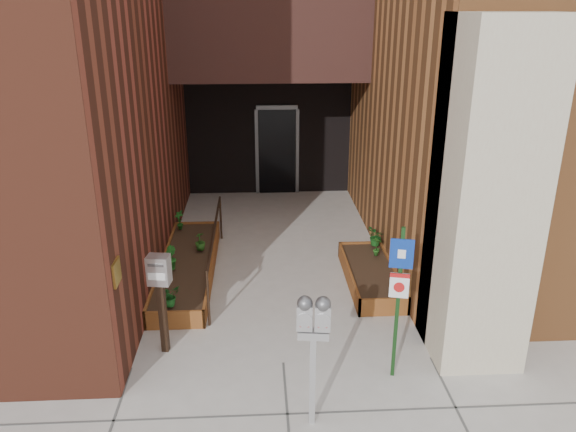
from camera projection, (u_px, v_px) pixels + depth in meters
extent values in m
plane|color=#9E9991|center=(283.00, 363.00, 7.47)|extent=(80.00, 80.00, 0.00)
cube|color=tan|center=(485.00, 199.00, 7.01)|extent=(1.10, 1.20, 4.40)
cube|color=black|center=(269.00, 28.00, 11.65)|extent=(4.20, 2.00, 2.00)
cube|color=black|center=(269.00, 132.00, 13.85)|extent=(4.00, 0.30, 3.00)
cube|color=black|center=(277.00, 152.00, 13.85)|extent=(0.90, 0.06, 2.10)
cube|color=#B79338|center=(116.00, 272.00, 6.65)|extent=(0.04, 0.30, 0.30)
cube|color=brown|center=(174.00, 320.00, 8.20)|extent=(0.90, 0.04, 0.30)
cube|color=brown|center=(197.00, 229.00, 11.52)|extent=(0.90, 0.04, 0.30)
cube|color=brown|center=(163.00, 267.00, 9.84)|extent=(0.04, 3.60, 0.30)
cube|color=brown|center=(212.00, 266.00, 9.88)|extent=(0.04, 3.60, 0.30)
cube|color=black|center=(188.00, 268.00, 9.86)|extent=(0.82, 3.52, 0.26)
cube|color=brown|center=(384.00, 307.00, 8.55)|extent=(0.80, 0.04, 0.30)
cube|color=brown|center=(360.00, 249.00, 10.56)|extent=(0.80, 0.04, 0.30)
cube|color=brown|center=(349.00, 276.00, 9.54)|extent=(0.04, 2.20, 0.30)
cube|color=brown|center=(393.00, 275.00, 9.58)|extent=(0.04, 2.20, 0.30)
cube|color=black|center=(371.00, 276.00, 9.56)|extent=(0.72, 2.12, 0.26)
cylinder|color=black|center=(208.00, 298.00, 8.19)|extent=(0.04, 0.04, 0.90)
cylinder|color=black|center=(221.00, 218.00, 11.27)|extent=(0.04, 0.04, 0.90)
cylinder|color=black|center=(214.00, 229.00, 9.58)|extent=(0.04, 3.30, 0.04)
cube|color=#A9A9AC|center=(313.00, 381.00, 6.22)|extent=(0.08, 0.08, 1.12)
cube|color=#A9A9AC|center=(313.00, 334.00, 6.01)|extent=(0.35, 0.18, 0.09)
cube|color=#A9A9AC|center=(305.00, 317.00, 5.94)|extent=(0.18, 0.13, 0.29)
sphere|color=#59595B|center=(305.00, 303.00, 5.88)|extent=(0.17, 0.17, 0.17)
cube|color=white|center=(305.00, 318.00, 5.88)|extent=(0.10, 0.02, 0.06)
cube|color=#B21414|center=(304.00, 326.00, 5.91)|extent=(0.10, 0.02, 0.03)
cube|color=#A9A9AC|center=(323.00, 318.00, 5.93)|extent=(0.18, 0.13, 0.29)
sphere|color=#59595B|center=(323.00, 304.00, 5.87)|extent=(0.17, 0.17, 0.17)
cube|color=white|center=(323.00, 319.00, 5.87)|extent=(0.10, 0.02, 0.06)
cube|color=#B21414|center=(323.00, 326.00, 5.90)|extent=(0.10, 0.02, 0.03)
cube|color=#133312|center=(398.00, 305.00, 6.87)|extent=(0.06, 0.06, 2.05)
cube|color=navy|center=(402.00, 254.00, 6.60)|extent=(0.28, 0.08, 0.37)
cube|color=white|center=(402.00, 254.00, 6.60)|extent=(0.09, 0.03, 0.11)
cube|color=white|center=(399.00, 285.00, 6.75)|extent=(0.23, 0.07, 0.33)
cube|color=#B21414|center=(400.00, 276.00, 6.70)|extent=(0.23, 0.07, 0.06)
cylinder|color=#B21414|center=(399.00, 287.00, 6.75)|extent=(0.13, 0.04, 0.13)
cube|color=black|center=(163.00, 317.00, 7.56)|extent=(0.11, 0.11, 1.04)
cube|color=silver|center=(159.00, 270.00, 7.31)|extent=(0.31, 0.25, 0.40)
cube|color=#59595B|center=(155.00, 266.00, 7.17)|extent=(0.21, 0.04, 0.04)
cube|color=white|center=(157.00, 277.00, 7.22)|extent=(0.23, 0.04, 0.09)
imported|color=#18551B|center=(170.00, 296.00, 8.25)|extent=(0.40, 0.40, 0.32)
imported|color=#1D631C|center=(170.00, 258.00, 9.38)|extent=(0.30, 0.30, 0.40)
imported|color=#214F16|center=(200.00, 241.00, 10.12)|extent=(0.26, 0.26, 0.34)
imported|color=#195819|center=(179.00, 220.00, 11.05)|extent=(0.28, 0.28, 0.38)
imported|color=#1E601B|center=(397.00, 284.00, 8.62)|extent=(0.18, 0.18, 0.30)
imported|color=#215618|center=(377.00, 246.00, 9.89)|extent=(0.26, 0.26, 0.36)
imported|color=#165018|center=(376.00, 237.00, 10.29)|extent=(0.42, 0.42, 0.35)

